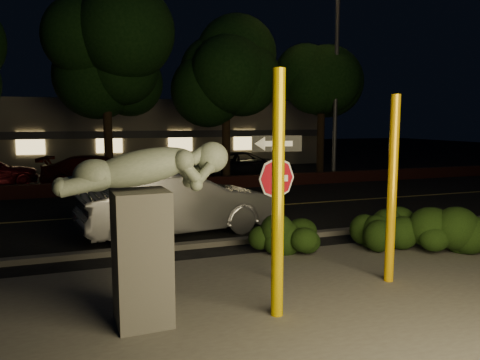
# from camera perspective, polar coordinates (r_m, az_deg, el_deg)

# --- Properties ---
(ground) EXTENTS (90.00, 90.00, 0.00)m
(ground) POSITION_cam_1_polar(r_m,az_deg,el_deg) (17.56, -6.65, -1.91)
(ground) COLOR black
(ground) RESTS_ON ground
(patio) EXTENTS (14.00, 6.00, 0.02)m
(patio) POSITION_cam_1_polar(r_m,az_deg,el_deg) (7.58, 13.02, -14.45)
(patio) COLOR #4C4944
(patio) RESTS_ON ground
(road) EXTENTS (80.00, 8.00, 0.01)m
(road) POSITION_cam_1_polar(r_m,az_deg,el_deg) (14.69, -4.01, -3.66)
(road) COLOR black
(road) RESTS_ON ground
(lane_marking) EXTENTS (80.00, 0.12, 0.00)m
(lane_marking) POSITION_cam_1_polar(r_m,az_deg,el_deg) (14.69, -4.01, -3.61)
(lane_marking) COLOR tan
(lane_marking) RESTS_ON road
(curb) EXTENTS (80.00, 0.25, 0.12)m
(curb) POSITION_cam_1_polar(r_m,az_deg,el_deg) (10.88, 1.84, -7.26)
(curb) COLOR #4C4944
(curb) RESTS_ON ground
(brick_wall) EXTENTS (40.00, 0.35, 0.50)m
(brick_wall) POSITION_cam_1_polar(r_m,az_deg,el_deg) (18.78, -7.55, -0.55)
(brick_wall) COLOR #401814
(brick_wall) RESTS_ON ground
(parking_lot) EXTENTS (40.00, 12.00, 0.01)m
(parking_lot) POSITION_cam_1_polar(r_m,az_deg,el_deg) (24.37, -10.34, 0.61)
(parking_lot) COLOR black
(parking_lot) RESTS_ON ground
(building) EXTENTS (22.00, 10.20, 4.00)m
(building) POSITION_cam_1_polar(r_m,az_deg,el_deg) (32.13, -12.74, 5.71)
(building) COLOR #71675A
(building) RESTS_ON ground
(tree_far_b) EXTENTS (5.20, 5.20, 8.41)m
(tree_far_b) POSITION_cam_1_polar(r_m,az_deg,el_deg) (20.41, -16.17, 16.21)
(tree_far_b) COLOR black
(tree_far_b) RESTS_ON ground
(tree_far_c) EXTENTS (4.80, 4.80, 7.84)m
(tree_far_c) POSITION_cam_1_polar(r_m,az_deg,el_deg) (20.90, -1.74, 15.18)
(tree_far_c) COLOR black
(tree_far_c) RESTS_ON ground
(tree_far_d) EXTENTS (4.40, 4.40, 7.42)m
(tree_far_d) POSITION_cam_1_polar(r_m,az_deg,el_deg) (23.32, 9.99, 13.65)
(tree_far_d) COLOR black
(tree_far_d) RESTS_ON ground
(yellow_pole_left) EXTENTS (0.17, 0.17, 3.49)m
(yellow_pole_left) POSITION_cam_1_polar(r_m,az_deg,el_deg) (6.52, 4.64, -1.97)
(yellow_pole_left) COLOR #E5B900
(yellow_pole_left) RESTS_ON ground
(yellow_pole_right) EXTENTS (0.16, 0.16, 3.22)m
(yellow_pole_right) POSITION_cam_1_polar(r_m,az_deg,el_deg) (8.35, 18.05, -1.20)
(yellow_pole_right) COLOR #EFAD08
(yellow_pole_right) RESTS_ON ground
(signpost) EXTENTS (0.85, 0.20, 2.54)m
(signpost) POSITION_cam_1_polar(r_m,az_deg,el_deg) (8.00, 4.49, 0.18)
(signpost) COLOR black
(signpost) RESTS_ON ground
(sculpture) EXTENTS (2.33, 0.76, 2.50)m
(sculpture) POSITION_cam_1_polar(r_m,az_deg,el_deg) (6.43, -11.63, -4.11)
(sculpture) COLOR #4C4944
(sculpture) RESTS_ON ground
(hedge_center) EXTENTS (1.84, 1.20, 0.88)m
(hedge_center) POSITION_cam_1_polar(r_m,az_deg,el_deg) (9.79, 5.45, -6.64)
(hedge_center) COLOR black
(hedge_center) RESTS_ON ground
(hedge_right) EXTENTS (1.88, 1.15, 1.17)m
(hedge_right) POSITION_cam_1_polar(r_m,az_deg,el_deg) (10.73, 17.18, -4.92)
(hedge_right) COLOR black
(hedge_right) RESTS_ON ground
(hedge_far_right) EXTENTS (1.74, 1.18, 1.14)m
(hedge_far_right) POSITION_cam_1_polar(r_m,az_deg,el_deg) (10.80, 23.44, -5.20)
(hedge_far_right) COLOR black
(hedge_far_right) RESTS_ON ground
(streetlight) EXTENTS (1.40, 0.41, 9.31)m
(streetlight) POSITION_cam_1_polar(r_m,az_deg,el_deg) (21.70, 11.22, 14.43)
(streetlight) COLOR #47474C
(streetlight) RESTS_ON ground
(silver_sedan) EXTENTS (4.95, 2.37, 1.57)m
(silver_sedan) POSITION_cam_1_polar(r_m,az_deg,el_deg) (11.56, -7.52, -2.78)
(silver_sedan) COLOR #BABAC0
(silver_sedan) RESTS_ON ground
(parked_car_darkred) EXTENTS (4.99, 2.96, 1.36)m
(parked_car_darkred) POSITION_cam_1_polar(r_m,az_deg,el_deg) (20.10, -16.63, 0.95)
(parked_car_darkred) COLOR #450E08
(parked_car_darkred) RESTS_ON ground
(parked_car_dark) EXTENTS (4.73, 2.29, 1.30)m
(parked_car_dark) POSITION_cam_1_polar(r_m,az_deg,el_deg) (22.47, 0.77, 1.82)
(parked_car_dark) COLOR black
(parked_car_dark) RESTS_ON ground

